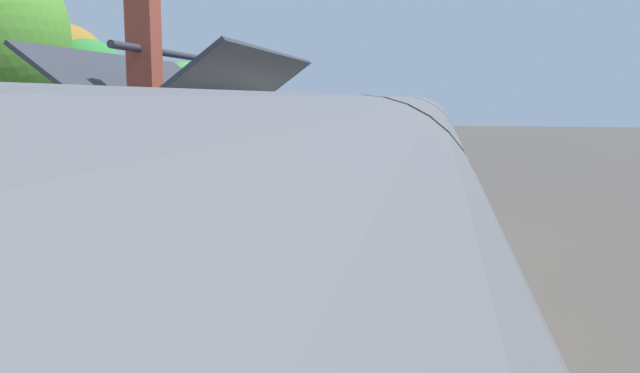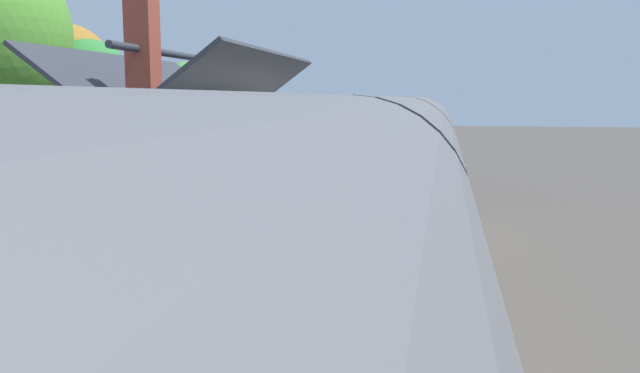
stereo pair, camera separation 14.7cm
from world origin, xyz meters
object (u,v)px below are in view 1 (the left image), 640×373
tree_distant (184,99)px  tree_far_right (87,81)px  bench_by_lamp (317,171)px  planter_edge_far (289,226)px  bench_platform_end (338,161)px  planter_under_sign (301,167)px  station_sign_board (244,213)px  train (390,214)px  lamp_post_platform (352,119)px  station_building (194,172)px  planter_bench_left (372,160)px  planter_corner_building (263,172)px  bench_near_building (302,184)px  tree_mid_background (65,77)px

tree_distant → tree_far_right: (-11.33, -0.72, 0.72)m
bench_by_lamp → planter_edge_far: bench_by_lamp is taller
bench_platform_end → planter_under_sign: bearing=152.6°
station_sign_board → tree_distant: tree_distant is taller
train → lamp_post_platform: 17.19m
bench_by_lamp → planter_under_sign: (1.81, 1.09, -0.07)m
station_building → bench_platform_end: station_building is taller
station_building → train: bearing=-127.1°
planter_bench_left → planter_corner_building: 7.62m
train → bench_near_building: train is taller
planter_bench_left → tree_distant: tree_distant is taller
lamp_post_platform → station_sign_board: bearing=-180.0°
station_building → bench_near_building: station_building is taller
train → tree_mid_background: tree_mid_background is taller
station_building → station_sign_board: bearing=-144.3°
bench_platform_end → bench_near_building: bearing=-179.8°
planter_edge_far → planter_under_sign: (13.08, 2.52, -0.02)m
planter_bench_left → planter_edge_far: planter_edge_far is taller
bench_by_lamp → station_sign_board: size_ratio=0.89×
planter_edge_far → tree_distant: bearing=28.3°
lamp_post_platform → station_sign_board: 16.18m
bench_near_building → planter_corner_building: bearing=33.4°
bench_near_building → lamp_post_platform: size_ratio=0.39×
train → tree_distant: bearing=29.9°
bench_by_lamp → tree_mid_background: bearing=79.5°
bench_platform_end → planter_bench_left: 2.32m
bench_platform_end → bench_near_building: (-8.41, -0.03, 0.00)m
planter_bench_left → planter_edge_far: size_ratio=0.96×
bench_near_building → tree_distant: tree_distant is taller
bench_by_lamp → tree_far_right: tree_far_right is taller
bench_by_lamp → planter_corner_building: bench_by_lamp is taller
planter_bench_left → lamp_post_platform: lamp_post_platform is taller
planter_under_sign → planter_bench_left: bearing=-32.1°
bench_near_building → station_sign_board: bearing=-174.8°
planter_bench_left → tree_mid_background: (-3.78, 14.25, 4.05)m
lamp_post_platform → tree_distant: size_ratio=0.58×
train → planter_edge_far: 4.34m
planter_edge_far → planter_under_sign: size_ratio=1.07×
bench_near_building → tree_far_right: 9.37m
train → tree_mid_background: bearing=44.6°
tree_far_right → tree_mid_background: 6.92m
lamp_post_platform → train: bearing=-170.1°
station_building → tree_distant: size_ratio=1.29×
planter_corner_building → planter_edge_far: bearing=-161.6°
lamp_post_platform → tree_far_right: bearing=119.7°
bench_platform_end → train: bearing=-168.4°
station_building → bench_by_lamp: size_ratio=5.77×
bench_platform_end → planter_under_sign: (-2.48, 1.29, -0.07)m
station_sign_board → tree_mid_background: size_ratio=0.20×
lamp_post_platform → tree_distant: (5.94, 10.18, 0.83)m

